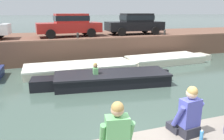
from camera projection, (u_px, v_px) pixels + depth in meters
ground_plane at (98, 90)px, 9.07m from camera, size 400.00×400.00×0.00m
far_quay_wall at (70, 45)px, 16.10m from camera, size 60.00×6.00×1.46m
far_wall_coping at (76, 39)px, 13.26m from camera, size 60.00×0.24×0.08m
boat_moored_central_cream at (85, 68)px, 11.73m from camera, size 6.77×2.04×0.44m
boat_moored_east_cream at (168, 59)px, 13.80m from camera, size 5.72×2.14×0.45m
motorboat_passing at (107, 79)px, 9.57m from camera, size 6.07×2.24×1.03m
car_left_inner_red at (70, 24)px, 14.86m from camera, size 4.34×2.10×1.54m
car_centre_black at (135, 23)px, 16.36m from camera, size 4.28×2.08×1.54m
mooring_bollard_mid at (78, 36)px, 13.37m from camera, size 0.15×0.15×0.45m
mooring_bollard_east at (165, 33)px, 15.26m from camera, size 0.15×0.15×0.45m
person_seated_left at (117, 136)px, 3.39m from camera, size 0.57×0.58×0.97m
person_seated_right at (188, 116)px, 4.03m from camera, size 0.56×0.56×0.97m
bottle_drink at (201, 136)px, 3.89m from camera, size 0.06×0.06×0.20m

